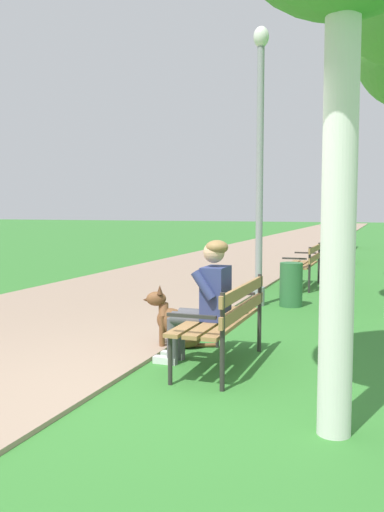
# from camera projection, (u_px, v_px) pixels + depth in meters

# --- Properties ---
(ground_plane) EXTENTS (120.00, 120.00, 0.00)m
(ground_plane) POSITION_uv_depth(u_px,v_px,m) (145.00, 394.00, 4.56)
(ground_plane) COLOR #33752D
(paved_path) EXTENTS (4.20, 60.00, 0.04)m
(paved_path) POSITION_uv_depth(u_px,v_px,m) (301.00, 239.00, 27.85)
(paved_path) COLOR gray
(paved_path) RESTS_ON ground
(park_bench_near) EXTENTS (0.55, 1.50, 0.85)m
(park_bench_near) POSITION_uv_depth(u_px,v_px,m) (225.00, 316.00, 5.31)
(park_bench_near) COLOR olive
(park_bench_near) RESTS_ON ground
(park_bench_mid) EXTENTS (0.55, 1.50, 0.85)m
(park_bench_mid) POSITION_uv_depth(u_px,v_px,m) (305.00, 262.00, 10.70)
(park_bench_mid) COLOR olive
(park_bench_mid) RESTS_ON ground
(park_bench_far) EXTENTS (0.55, 1.50, 0.85)m
(park_bench_far) POSITION_uv_depth(u_px,v_px,m) (337.00, 245.00, 15.60)
(park_bench_far) COLOR olive
(park_bench_far) RESTS_ON ground
(park_bench_furthest) EXTENTS (0.55, 1.50, 0.85)m
(park_bench_furthest) POSITION_uv_depth(u_px,v_px,m) (348.00, 235.00, 21.27)
(park_bench_furthest) COLOR olive
(park_bench_furthest) RESTS_ON ground
(person_seated_on_near_bench) EXTENTS (0.74, 0.49, 1.25)m
(person_seated_on_near_bench) POSITION_uv_depth(u_px,v_px,m) (205.00, 297.00, 5.36)
(person_seated_on_near_bench) COLOR #4C4C51
(person_seated_on_near_bench) RESTS_ON ground
(dog_brown) EXTENTS (0.78, 0.47, 0.71)m
(dog_brown) POSITION_uv_depth(u_px,v_px,m) (178.00, 325.00, 6.05)
(dog_brown) COLOR brown
(dog_brown) RESTS_ON ground
(lamp_post_near) EXTENTS (0.24, 0.24, 4.36)m
(lamp_post_near) POSITION_uv_depth(u_px,v_px,m) (260.00, 164.00, 8.55)
(lamp_post_near) COLOR gray
(lamp_post_near) RESTS_ON ground
(litter_bin) EXTENTS (0.36, 0.36, 0.70)m
(litter_bin) POSITION_uv_depth(u_px,v_px,m) (291.00, 285.00, 8.63)
(litter_bin) COLOR #2D6638
(litter_bin) RESTS_ON ground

